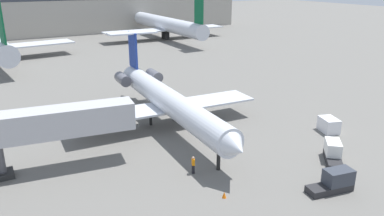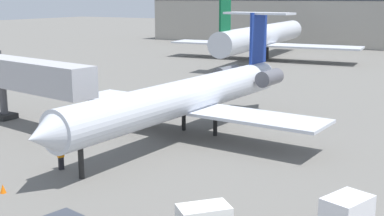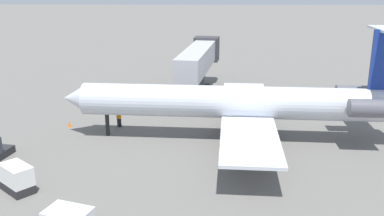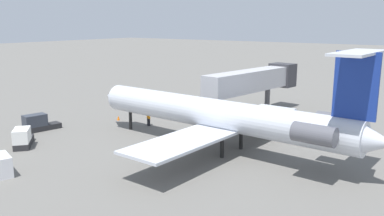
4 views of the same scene
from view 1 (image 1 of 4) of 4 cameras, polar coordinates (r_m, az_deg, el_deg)
The scene contains 10 objects.
ground_plane at distance 48.18m, azimuth 0.02°, elevation -1.93°, with size 400.00×400.00×0.10m, color #66635E.
regional_jet at distance 45.39m, azimuth -3.94°, elevation 1.43°, with size 22.95×31.44×9.87m.
jet_bridge at distance 37.07m, azimuth -23.46°, elevation -2.59°, with size 17.21×5.26×6.22m.
ground_crew_marshaller at distance 35.35m, azimuth 0.18°, elevation -8.50°, with size 0.38×0.47×1.69m.
baggage_tug_lead at distance 40.16m, azimuth 20.36°, elevation -6.28°, with size 3.68×3.94×1.90m.
baggage_tug_trailing at distance 34.86m, azimuth 20.56°, elevation -10.30°, with size 4.19×2.10×1.90m.
cargo_container_uld at distance 47.25m, azimuth 19.80°, elevation -2.40°, with size 2.38×2.89×1.67m.
traffic_cone_near at distance 32.14m, azimuth 4.85°, elevation -12.83°, with size 0.36×0.36×0.55m.
terminal_building at distance 131.68m, azimuth -20.54°, elevation 12.97°, with size 127.66×18.75×11.75m.
parked_airliner_west_mid at distance 112.20m, azimuth -3.99°, elevation 12.40°, with size 36.16×42.98×13.34m.
Camera 1 is at (-22.46, -38.97, 17.22)m, focal length 35.61 mm.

